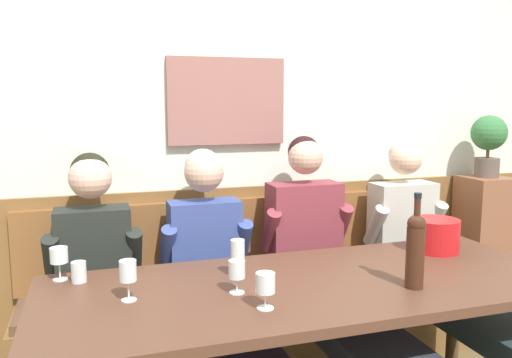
# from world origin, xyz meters

# --- Properties ---
(room_wall_back) EXTENTS (6.80, 0.12, 2.80)m
(room_wall_back) POSITION_xyz_m (-0.00, 1.09, 1.40)
(room_wall_back) COLOR silver
(room_wall_back) RESTS_ON ground
(wood_wainscot_panel) EXTENTS (6.80, 0.03, 1.00)m
(wood_wainscot_panel) POSITION_xyz_m (0.00, 1.04, 0.50)
(wood_wainscot_panel) COLOR brown
(wood_wainscot_panel) RESTS_ON ground
(wall_bench) EXTENTS (2.52, 0.42, 0.94)m
(wall_bench) POSITION_xyz_m (0.00, 0.83, 0.28)
(wall_bench) COLOR brown
(wall_bench) RESTS_ON ground
(dining_table) EXTENTS (2.22, 0.87, 0.75)m
(dining_table) POSITION_xyz_m (0.00, 0.09, 0.67)
(dining_table) COLOR #533224
(dining_table) RESTS_ON ground
(person_right_seat) EXTENTS (0.47, 1.33, 1.25)m
(person_right_seat) POSITION_xyz_m (-0.85, 0.42, 0.61)
(person_right_seat) COLOR #343437
(person_right_seat) RESTS_ON ground
(person_left_seat) EXTENTS (0.48, 1.33, 1.25)m
(person_left_seat) POSITION_xyz_m (-0.29, 0.41, 0.60)
(person_left_seat) COLOR #2E333C
(person_left_seat) RESTS_ON ground
(person_center_right_seat) EXTENTS (0.51, 1.33, 1.30)m
(person_center_right_seat) POSITION_xyz_m (0.28, 0.43, 0.62)
(person_center_right_seat) COLOR #283736
(person_center_right_seat) RESTS_ON ground
(person_center_left_seat) EXTENTS (0.48, 1.33, 1.27)m
(person_center_left_seat) POSITION_xyz_m (0.92, 0.41, 0.60)
(person_center_left_seat) COLOR #262F2F
(person_center_left_seat) RESTS_ON ground
(ice_bucket) EXTENTS (0.23, 0.23, 0.16)m
(ice_bucket) POSITION_xyz_m (0.78, 0.32, 0.83)
(ice_bucket) COLOR red
(ice_bucket) RESTS_ON dining_table
(wine_bottle_clear_water) EXTENTS (0.07, 0.07, 0.39)m
(wine_bottle_clear_water) POSITION_xyz_m (0.38, -0.10, 0.91)
(wine_bottle_clear_water) COLOR #3F2114
(wine_bottle_clear_water) RESTS_ON dining_table
(wine_glass_left_end) EXTENTS (0.07, 0.07, 0.13)m
(wine_glass_left_end) POSITION_xyz_m (-0.27, -0.12, 0.84)
(wine_glass_left_end) COLOR silver
(wine_glass_left_end) RESTS_ON dining_table
(wine_glass_center_front) EXTENTS (0.06, 0.06, 0.16)m
(wine_glass_center_front) POSITION_xyz_m (-0.73, 0.11, 0.85)
(wine_glass_center_front) COLOR silver
(wine_glass_center_front) RESTS_ON dining_table
(wine_glass_right_end) EXTENTS (0.07, 0.07, 0.14)m
(wine_glass_right_end) POSITION_xyz_m (-0.99, 0.43, 0.85)
(wine_glass_right_end) COLOR silver
(wine_glass_right_end) RESTS_ON dining_table
(wine_glass_mid_right) EXTENTS (0.06, 0.06, 0.16)m
(wine_glass_mid_right) POSITION_xyz_m (-0.27, 0.25, 0.86)
(wine_glass_mid_right) COLOR silver
(wine_glass_mid_right) RESTS_ON dining_table
(wine_glass_center_rear) EXTENTS (0.07, 0.07, 0.13)m
(wine_glass_center_rear) POSITION_xyz_m (-0.32, 0.06, 0.84)
(wine_glass_center_rear) COLOR silver
(wine_glass_center_rear) RESTS_ON dining_table
(water_tumbler_right) EXTENTS (0.06, 0.06, 0.09)m
(water_tumbler_right) POSITION_xyz_m (-0.92, 0.38, 0.79)
(water_tumbler_right) COLOR silver
(water_tumbler_right) RESTS_ON dining_table
(corner_pedestal) EXTENTS (0.28, 0.28, 1.01)m
(corner_pedestal) POSITION_xyz_m (1.56, 0.86, 0.51)
(corner_pedestal) COLOR brown
(corner_pedestal) RESTS_ON ground
(potted_plant) EXTENTS (0.22, 0.22, 0.39)m
(potted_plant) POSITION_xyz_m (1.56, 0.86, 1.25)
(potted_plant) COLOR brown
(potted_plant) RESTS_ON corner_pedestal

